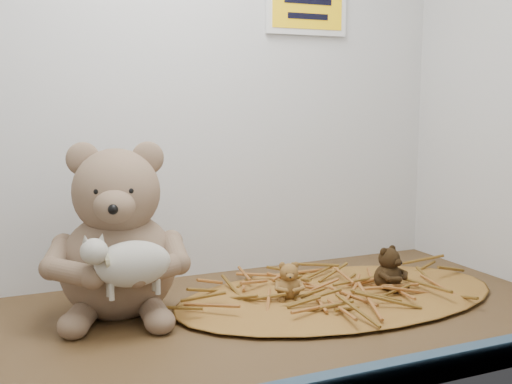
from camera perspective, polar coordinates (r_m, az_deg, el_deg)
name	(u,v)px	position (r cm, az deg, el deg)	size (l,w,h in cm)	color
alcove_shell	(201,37)	(105.22, -4.88, 13.53)	(120.40, 60.20, 90.40)	#432D17
straw_bed	(339,295)	(116.70, 7.41, -9.10)	(61.29, 35.59, 1.19)	brown
main_teddy	(118,230)	(106.81, -12.20, -3.28)	(23.01, 24.28, 28.53)	#8A6E55
toy_lamb	(133,264)	(97.81, -10.89, -6.29)	(15.05, 9.18, 9.72)	#B0AE9E
mini_teddy_tan	(289,279)	(112.08, 2.94, -7.71)	(5.28, 5.58, 6.55)	olive
mini_teddy_brown	(388,266)	(119.61, 11.67, -6.49)	(6.43, 6.79, 7.97)	black
wall_sign	(307,1)	(137.08, 4.53, 16.53)	(16.00, 1.20, 11.00)	yellow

